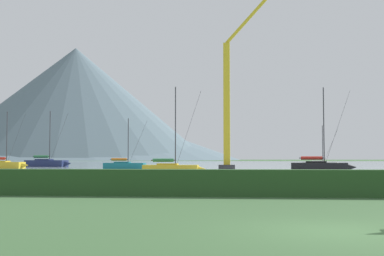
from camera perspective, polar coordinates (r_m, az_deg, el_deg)
The scene contains 12 objects.
ground_plane at distance 12.85m, azimuth 15.67°, elevation -10.48°, with size 1000.00×1000.00×0.00m, color #385B33.
harbor_water at distance 149.57m, azimuth 6.41°, elevation -3.79°, with size 320.00×246.00×0.00m, color #8C9EA3.
hedge_line at distance 23.67m, azimuth 10.96°, elevation -5.74°, with size 80.00×1.20×1.16m, color #284C23.
sailboat_slip_0 at distance 57.04m, azimuth -2.17°, elevation -4.27°, with size 6.69×2.02×9.20m.
sailboat_slip_2 at distance 68.07m, azimuth 13.41°, elevation -3.93°, with size 7.92×3.30×10.34m.
sailboat_slip_3 at distance 103.32m, azimuth 13.42°, elevation -3.68°, with size 7.26×2.62×7.67m.
sailboat_slip_6 at distance 104.42m, azimuth -15.09°, elevation -3.57°, with size 9.15×3.78×10.44m.
sailboat_slip_7 at distance 78.70m, azimuth -7.07°, elevation -3.95°, with size 6.85×2.14×7.37m.
sailboat_slip_8 at distance 88.95m, azimuth -19.28°, elevation -3.67°, with size 7.56×2.73×8.87m.
dock_crane at distance 67.26m, azimuth 3.90°, elevation 1.80°, with size 7.10×2.00×22.75m.
distant_hill_west_ridge at distance 414.17m, azimuth -12.25°, elevation 2.52°, with size 201.60×201.60×84.46m, color slate.
distant_hill_central_peak at distance 439.82m, azimuth -12.18°, elevation -0.27°, with size 261.35×261.35×46.74m, color slate.
Camera 1 is at (-2.21, -12.54, 1.66)m, focal length 50.47 mm.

